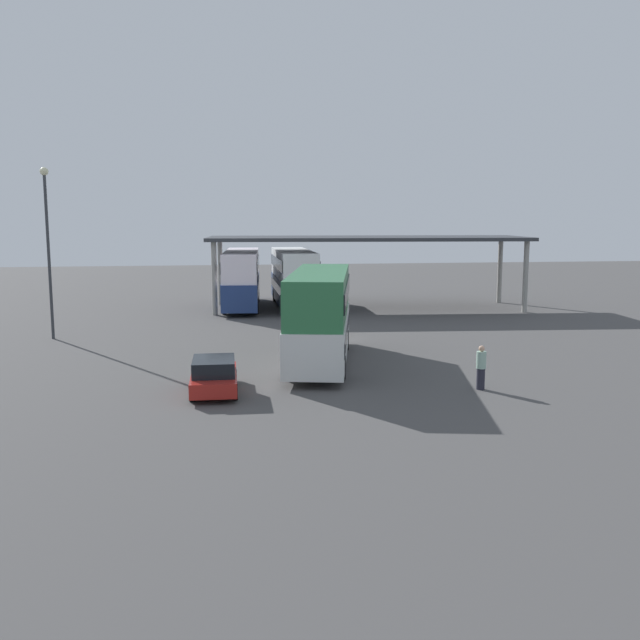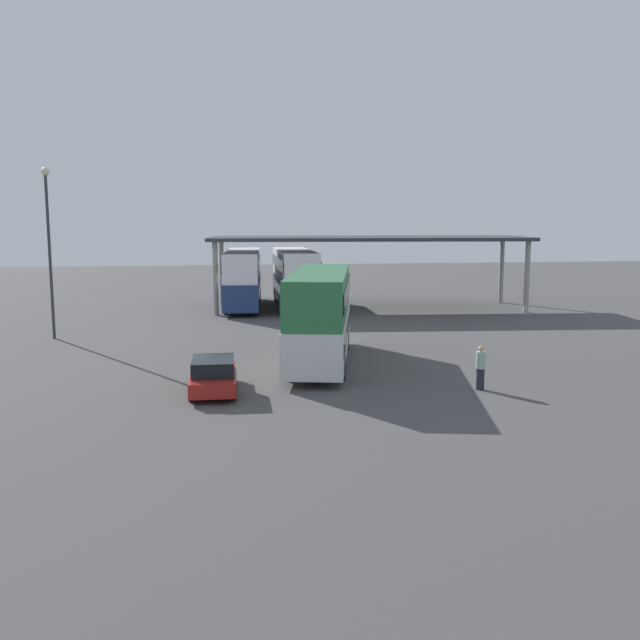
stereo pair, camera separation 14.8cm
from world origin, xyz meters
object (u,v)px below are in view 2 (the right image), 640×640
at_px(double_decker_mid_row, 295,276).
at_px(lamppost_tall, 49,235).
at_px(double_decker_near_canopy, 243,277).
at_px(double_decker_main, 320,313).
at_px(parked_hatchback, 213,375).
at_px(pedestrian_waiting, 481,368).

bearing_deg(double_decker_mid_row, lamppost_tall, 129.51).
bearing_deg(double_decker_near_canopy, double_decker_main, -168.08).
relative_size(double_decker_mid_row, lamppost_tall, 1.20).
bearing_deg(parked_hatchback, double_decker_near_canopy, -3.57).
bearing_deg(pedestrian_waiting, double_decker_near_canopy, -116.17).
bearing_deg(double_decker_main, pedestrian_waiting, -125.10).
relative_size(double_decker_main, parked_hatchback, 2.69).
distance_m(parked_hatchback, pedestrian_waiting, 10.31).
bearing_deg(double_decker_mid_row, double_decker_near_canopy, 90.74).
xyz_separation_m(parked_hatchback, double_decker_near_canopy, (1.93, 25.21, 1.62)).
bearing_deg(lamppost_tall, double_decker_main, -31.99).
bearing_deg(double_decker_main, double_decker_mid_row, 8.92).
bearing_deg(double_decker_near_canopy, lamppost_tall, 141.67).
bearing_deg(double_decker_mid_row, parked_hatchback, 167.52).
bearing_deg(double_decker_near_canopy, pedestrian_waiting, -158.41).
bearing_deg(double_decker_mid_row, pedestrian_waiting, -169.87).
height_order(double_decker_near_canopy, double_decker_mid_row, double_decker_mid_row).
bearing_deg(pedestrian_waiting, lamppost_tall, -80.70).
relative_size(double_decker_main, lamppost_tall, 1.16).
relative_size(lamppost_tall, pedestrian_waiting, 5.35).
relative_size(double_decker_main, double_decker_near_canopy, 0.94).
height_order(parked_hatchback, lamppost_tall, lamppost_tall).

